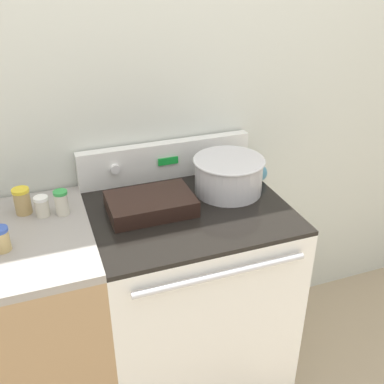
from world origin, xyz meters
TOP-DOWN VIEW (x-y plane):
  - kitchen_wall at (0.00, 0.67)m, footprint 8.00×0.05m
  - stove_range at (0.00, 0.32)m, footprint 0.77×0.67m
  - control_panel at (0.00, 0.61)m, footprint 0.77×0.07m
  - side_counter at (-0.68, 0.32)m, footprint 0.58×0.64m
  - mixing_bowl at (0.20, 0.39)m, footprint 0.30×0.30m
  - casserole_dish at (-0.15, 0.35)m, footprint 0.33×0.22m
  - ladle at (0.37, 0.45)m, footprint 0.07×0.29m
  - spice_jar_green_cap at (-0.47, 0.42)m, footprint 0.05×0.05m
  - spice_jar_white_cap at (-0.54, 0.44)m, footprint 0.05×0.05m
  - spice_jar_yellow_cap at (-0.61, 0.48)m, footprint 0.06×0.06m
  - spice_jar_blue_cap at (-0.68, 0.25)m, footprint 0.06×0.06m

SIDE VIEW (x-z plane):
  - stove_range at x=0.00m, z-range 0.00..0.93m
  - side_counter at x=-0.68m, z-range 0.00..0.94m
  - ladle at x=0.37m, z-range 0.92..1.00m
  - casserole_dish at x=-0.15m, z-range 0.93..0.99m
  - spice_jar_white_cap at x=-0.54m, z-range 0.94..1.02m
  - spice_jar_blue_cap at x=-0.68m, z-range 0.94..1.02m
  - spice_jar_green_cap at x=-0.47m, z-range 0.94..1.04m
  - spice_jar_yellow_cap at x=-0.61m, z-range 0.94..1.04m
  - control_panel at x=0.00m, z-range 0.93..1.09m
  - mixing_bowl at x=0.20m, z-range 0.93..1.08m
  - kitchen_wall at x=0.00m, z-range 0.00..2.50m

